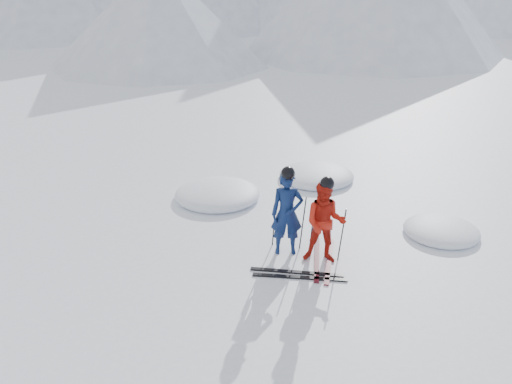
% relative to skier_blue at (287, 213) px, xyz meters
% --- Properties ---
extents(ground, '(160.00, 160.00, 0.00)m').
position_rel_skier_blue_xyz_m(ground, '(1.21, -0.33, -0.83)').
color(ground, white).
rests_on(ground, ground).
extents(skier_blue, '(0.71, 0.59, 1.67)m').
position_rel_skier_blue_xyz_m(skier_blue, '(0.00, 0.00, 0.00)').
color(skier_blue, '#0C1D4B').
rests_on(skier_blue, ground).
extents(skier_red, '(0.89, 0.75, 1.60)m').
position_rel_skier_blue_xyz_m(skier_red, '(0.76, -0.07, -0.04)').
color(skier_red, '#B81B0E').
rests_on(skier_red, ground).
extents(pole_blue_left, '(0.11, 0.08, 1.11)m').
position_rel_skier_blue_xyz_m(pole_blue_left, '(-0.30, 0.15, -0.28)').
color(pole_blue_left, black).
rests_on(pole_blue_left, ground).
extents(pole_blue_right, '(0.11, 0.07, 1.11)m').
position_rel_skier_blue_xyz_m(pole_blue_right, '(0.25, 0.25, -0.28)').
color(pole_blue_right, black).
rests_on(pole_blue_right, ground).
extents(pole_red_left, '(0.11, 0.09, 1.06)m').
position_rel_skier_blue_xyz_m(pole_red_left, '(0.46, 0.18, -0.30)').
color(pole_red_left, black).
rests_on(pole_red_left, ground).
extents(pole_red_right, '(0.11, 0.08, 1.06)m').
position_rel_skier_blue_xyz_m(pole_red_right, '(1.06, 0.08, -0.30)').
color(pole_red_right, black).
rests_on(pole_red_right, ground).
extents(ski_worn_left, '(0.50, 1.67, 0.03)m').
position_rel_skier_blue_xyz_m(ski_worn_left, '(0.64, -0.07, -0.82)').
color(ski_worn_left, black).
rests_on(ski_worn_left, ground).
extents(ski_worn_right, '(0.39, 1.69, 0.03)m').
position_rel_skier_blue_xyz_m(ski_worn_right, '(0.88, -0.07, -0.82)').
color(ski_worn_right, black).
rests_on(ski_worn_right, ground).
extents(ski_loose_a, '(1.68, 0.44, 0.03)m').
position_rel_skier_blue_xyz_m(ski_loose_a, '(0.42, -0.68, -0.82)').
color(ski_loose_a, black).
rests_on(ski_loose_a, ground).
extents(ski_loose_b, '(1.67, 0.49, 0.03)m').
position_rel_skier_blue_xyz_m(ski_loose_b, '(0.52, -0.83, -0.82)').
color(ski_loose_b, black).
rests_on(ski_loose_b, ground).
extents(snow_lumps, '(6.94, 4.04, 0.45)m').
position_rel_skier_blue_xyz_m(snow_lumps, '(-0.63, 2.69, -0.83)').
color(snow_lumps, white).
rests_on(snow_lumps, ground).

